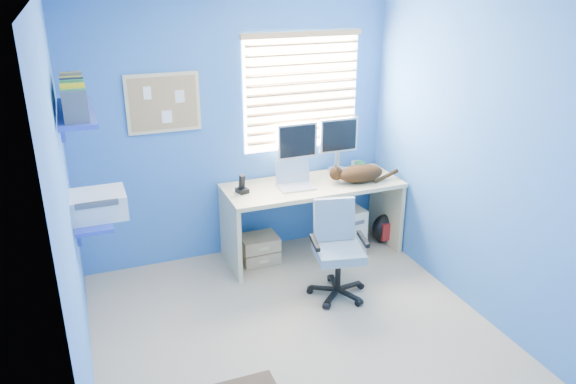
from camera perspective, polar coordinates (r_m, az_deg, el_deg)
name	(u,v)px	position (r m, az deg, el deg)	size (l,w,h in m)	color
floor	(300,339)	(4.43, 1.27, -14.73)	(3.00, 3.20, 0.00)	#9F937B
wall_back	(236,129)	(5.26, -5.30, 6.40)	(3.00, 0.01, 2.50)	blue
wall_front	(443,311)	(2.58, 15.45, -11.58)	(3.00, 0.01, 2.50)	blue
wall_left	(68,220)	(3.57, -21.44, -2.68)	(0.01, 3.20, 2.50)	blue
wall_right	(481,162)	(4.58, 19.04, 2.94)	(0.01, 3.20, 2.50)	blue
desk	(312,219)	(5.46, 2.46, -2.78)	(1.69, 0.65, 0.74)	beige
laptop	(296,176)	(5.18, 0.84, 1.60)	(0.33, 0.26, 0.22)	silver
monitor_left	(296,150)	(5.40, 0.85, 4.24)	(0.40, 0.12, 0.54)	silver
monitor_right	(338,145)	(5.61, 5.07, 4.83)	(0.40, 0.12, 0.54)	silver
phone	(242,184)	(5.09, -4.69, 0.83)	(0.09, 0.11, 0.17)	black
mug	(359,167)	(5.66, 7.26, 2.54)	(0.10, 0.09, 0.10)	#2D8948
cd_spindle	(357,165)	(5.76, 7.07, 2.72)	(0.13, 0.13, 0.07)	silver
cat	(361,174)	(5.38, 7.40, 1.87)	(0.45, 0.24, 0.16)	black
tower_pc	(347,226)	(5.69, 6.04, -3.44)	(0.19, 0.44, 0.45)	beige
drawer_boxes	(259,249)	(5.42, -2.94, -5.77)	(0.35, 0.28, 0.27)	tan
yellow_book	(343,246)	(5.52, 5.64, -5.48)	(0.03, 0.17, 0.24)	yellow
backpack	(384,228)	(5.86, 9.75, -3.66)	(0.26, 0.20, 0.31)	black
office_chair	(337,261)	(4.85, 5.00, -7.01)	(0.56, 0.56, 0.82)	black
window_blinds	(302,92)	(5.37, 1.45, 10.09)	(1.15, 0.05, 1.10)	white
corkboard	(163,103)	(5.04, -12.55, 8.80)	(0.64, 0.02, 0.52)	beige
wall_shelves	(84,152)	(4.21, -20.00, 3.85)	(0.42, 0.90, 1.05)	#2C41B9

